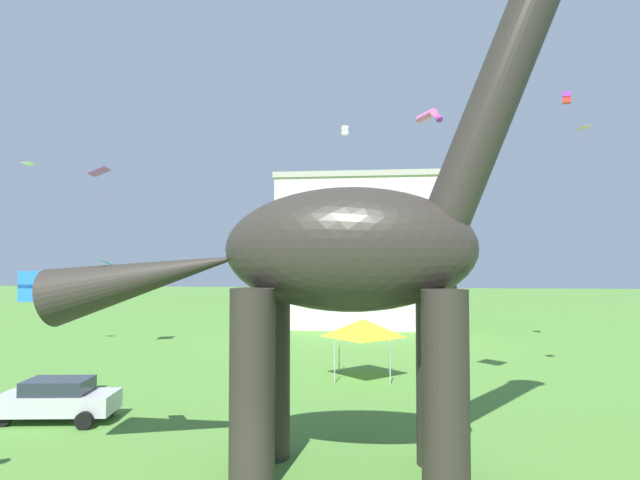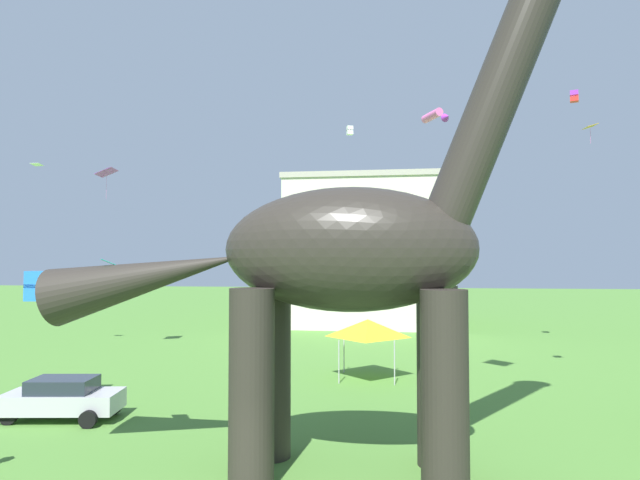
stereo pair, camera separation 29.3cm
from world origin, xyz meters
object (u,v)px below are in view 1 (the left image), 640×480
object	(u,v)px
dinosaur_sculpture	(346,249)
kite_drifting	(567,98)
kite_high_left	(99,172)
kite_near_low	(345,131)
kite_apex	(111,264)
parked_sedan_left	(58,399)
kite_mid_right	(430,116)
kite_far_right	(33,286)
festival_canopy_tent	(363,328)
kite_mid_left	(584,128)
kite_near_high	(28,164)

from	to	relation	value
dinosaur_sculpture	kite_drifting	xyz separation A→B (m)	(12.80, 21.15, 10.27)
dinosaur_sculpture	kite_high_left	bearing A→B (deg)	119.19
kite_near_low	kite_apex	xyz separation A→B (m)	(-5.91, -16.44, -7.91)
parked_sedan_left	kite_mid_right	distance (m)	24.87
kite_apex	parked_sedan_left	bearing A→B (deg)	137.11
parked_sedan_left	kite_mid_right	size ratio (longest dim) A/B	2.38
kite_far_right	kite_apex	distance (m)	7.55
dinosaur_sculpture	kite_drifting	distance (m)	26.77
dinosaur_sculpture	kite_near_low	distance (m)	18.41
festival_canopy_tent	kite_mid_left	distance (m)	14.43
kite_near_low	kite_apex	size ratio (longest dim) A/B	0.38
kite_drifting	festival_canopy_tent	bearing A→B (deg)	-147.17
festival_canopy_tent	kite_near_low	xyz separation A→B (m)	(-1.22, 3.90, 11.21)
festival_canopy_tent	kite_drifting	world-z (taller)	kite_drifting
dinosaur_sculpture	kite_far_right	size ratio (longest dim) A/B	14.46
festival_canopy_tent	kite_drifting	distance (m)	20.73
dinosaur_sculpture	kite_near_high	distance (m)	28.52
kite_mid_left	kite_near_high	bearing A→B (deg)	170.04
kite_mid_right	kite_mid_left	size ratio (longest dim) A/B	2.09
kite_mid_left	kite_apex	bearing A→B (deg)	-147.38
parked_sedan_left	kite_far_right	world-z (taller)	kite_far_right
festival_canopy_tent	kite_high_left	xyz separation A→B (m)	(-16.89, 4.44, 9.13)
kite_high_left	kite_apex	size ratio (longest dim) A/B	1.50
parked_sedan_left	kite_high_left	distance (m)	18.18
festival_canopy_tent	kite_near_high	bearing A→B (deg)	168.42
kite_apex	kite_high_left	bearing A→B (deg)	119.90
parked_sedan_left	kite_drifting	xyz separation A→B (m)	(23.88, 17.18, 15.74)
kite_mid_left	dinosaur_sculpture	bearing A→B (deg)	-132.06
kite_mid_left	kite_near_high	size ratio (longest dim) A/B	1.19
parked_sedan_left	kite_near_high	distance (m)	20.65
kite_mid_left	kite_far_right	bearing A→B (deg)	-164.40
kite_far_right	kite_mid_right	bearing A→B (deg)	37.80
parked_sedan_left	kite_apex	world-z (taller)	kite_apex
kite_mid_left	kite_near_high	xyz separation A→B (m)	(-32.34, 5.68, 0.01)
kite_far_right	kite_mid_left	world-z (taller)	kite_mid_left
kite_far_right	kite_high_left	world-z (taller)	kite_high_left
kite_far_right	kite_mid_right	xyz separation A→B (m)	(16.78, 13.01, 9.84)
festival_canopy_tent	kite_near_high	xyz separation A→B (m)	(-21.78, 4.47, 9.77)
dinosaur_sculpture	parked_sedan_left	size ratio (longest dim) A/B	3.93
dinosaur_sculpture	kite_high_left	xyz separation A→B (m)	(-16.93, 17.31, 5.40)
kite_near_low	parked_sedan_left	bearing A→B (deg)	-127.50
kite_high_left	kite_mid_right	xyz separation A→B (m)	(20.76, 0.81, 3.12)
kite_high_left	kite_drifting	size ratio (longest dim) A/B	2.82
festival_canopy_tent	kite_high_left	distance (m)	19.71
dinosaur_sculpture	kite_far_right	distance (m)	13.98
kite_near_low	kite_mid_left	size ratio (longest dim) A/B	0.56
kite_near_low	kite_mid_left	world-z (taller)	kite_near_low
kite_far_right	kite_mid_left	bearing A→B (deg)	15.60
kite_mid_right	kite_near_high	size ratio (longest dim) A/B	2.48
kite_mid_right	kite_mid_left	bearing A→B (deg)	-44.03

